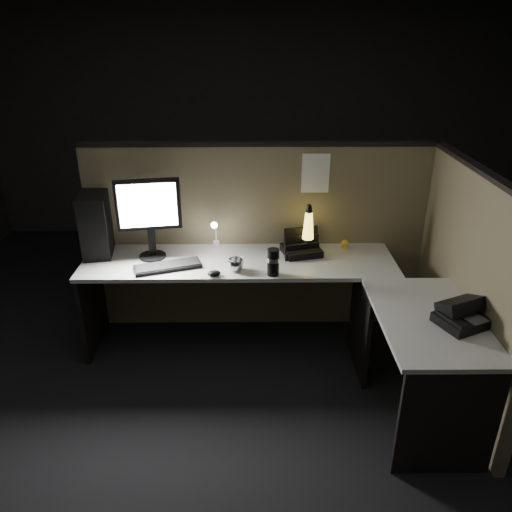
{
  "coord_description": "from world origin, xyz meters",
  "views": [
    {
      "loc": [
        -0.06,
        -2.72,
        2.31
      ],
      "look_at": [
        -0.03,
        0.35,
        0.88
      ],
      "focal_mm": 35.0,
      "sensor_mm": 36.0,
      "label": 1
    }
  ],
  "objects_px": {
    "keyboard": "(168,266)",
    "desk_phone": "(460,314)",
    "pc_tower": "(97,222)",
    "monitor": "(149,211)",
    "lava_lamp": "(308,234)"
  },
  "relations": [
    {
      "from": "keyboard",
      "to": "desk_phone",
      "type": "bearing_deg",
      "value": -40.71
    },
    {
      "from": "monitor",
      "to": "desk_phone",
      "type": "height_order",
      "value": "monitor"
    },
    {
      "from": "pc_tower",
      "to": "desk_phone",
      "type": "distance_m",
      "value": 2.6
    },
    {
      "from": "pc_tower",
      "to": "lava_lamp",
      "type": "distance_m",
      "value": 1.59
    },
    {
      "from": "pc_tower",
      "to": "monitor",
      "type": "xyz_separation_m",
      "value": [
        0.42,
        -0.12,
        0.13
      ]
    },
    {
      "from": "monitor",
      "to": "pc_tower",
      "type": "bearing_deg",
      "value": 155.22
    },
    {
      "from": "pc_tower",
      "to": "monitor",
      "type": "height_order",
      "value": "monitor"
    },
    {
      "from": "keyboard",
      "to": "monitor",
      "type": "bearing_deg",
      "value": 107.14
    },
    {
      "from": "pc_tower",
      "to": "desk_phone",
      "type": "xyz_separation_m",
      "value": [
        2.37,
        -1.06,
        -0.17
      ]
    },
    {
      "from": "keyboard",
      "to": "desk_phone",
      "type": "distance_m",
      "value": 1.95
    },
    {
      "from": "pc_tower",
      "to": "monitor",
      "type": "bearing_deg",
      "value": -23.95
    },
    {
      "from": "lava_lamp",
      "to": "monitor",
      "type": "bearing_deg",
      "value": -177.99
    },
    {
      "from": "keyboard",
      "to": "desk_phone",
      "type": "relative_size",
      "value": 1.42
    },
    {
      "from": "keyboard",
      "to": "pc_tower",
      "type": "bearing_deg",
      "value": 132.61
    },
    {
      "from": "pc_tower",
      "to": "lava_lamp",
      "type": "bearing_deg",
      "value": -11.2
    }
  ]
}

